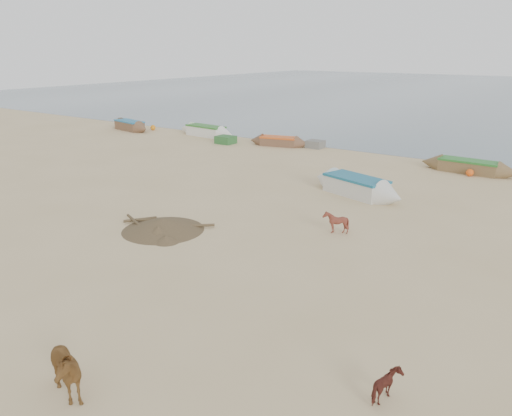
{
  "coord_description": "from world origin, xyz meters",
  "views": [
    {
      "loc": [
        11.12,
        -11.86,
        7.22
      ],
      "look_at": [
        0.0,
        4.0,
        1.0
      ],
      "focal_mm": 35.0,
      "sensor_mm": 36.0,
      "label": 1
    }
  ],
  "objects_px": {
    "calf_front": "(336,222)",
    "calf_right": "(388,387)",
    "near_canoe": "(356,186)",
    "cow_adult": "(60,370)"
  },
  "relations": [
    {
      "from": "calf_front",
      "to": "near_canoe",
      "type": "height_order",
      "value": "near_canoe"
    },
    {
      "from": "near_canoe",
      "to": "calf_right",
      "type": "bearing_deg",
      "value": -46.06
    },
    {
      "from": "calf_front",
      "to": "calf_right",
      "type": "height_order",
      "value": "calf_front"
    },
    {
      "from": "calf_front",
      "to": "calf_right",
      "type": "distance_m",
      "value": 10.23
    },
    {
      "from": "calf_front",
      "to": "calf_right",
      "type": "bearing_deg",
      "value": 44.71
    },
    {
      "from": "near_canoe",
      "to": "cow_adult",
      "type": "bearing_deg",
      "value": -68.41
    },
    {
      "from": "calf_front",
      "to": "calf_right",
      "type": "relative_size",
      "value": 1.3
    },
    {
      "from": "calf_front",
      "to": "near_canoe",
      "type": "distance_m",
      "value": 5.88
    },
    {
      "from": "cow_adult",
      "to": "calf_right",
      "type": "relative_size",
      "value": 2.22
    },
    {
      "from": "calf_right",
      "to": "near_canoe",
      "type": "bearing_deg",
      "value": 11.28
    }
  ]
}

